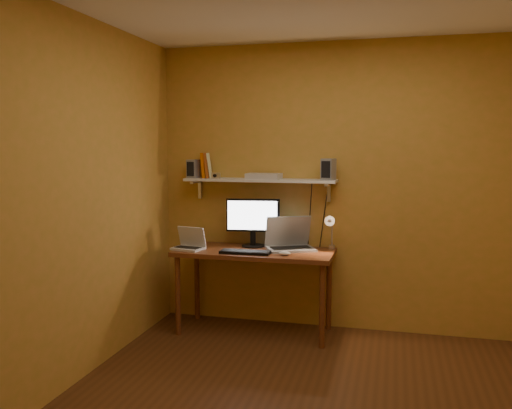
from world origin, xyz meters
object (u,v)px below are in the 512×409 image
(laptop, at_px, (289,241))
(keyboard, at_px, (245,252))
(netbook, at_px, (190,243))
(speaker_right, at_px, (328,169))
(desk, at_px, (255,259))
(shelf_camera, at_px, (216,176))
(monitor, at_px, (253,220))
(desk_lamp, at_px, (331,228))
(mouse, at_px, (285,253))
(wall_shelf, at_px, (260,181))
(speaker_left, at_px, (193,169))
(router, at_px, (264,176))

(laptop, height_order, keyboard, laptop)
(laptop, relative_size, keyboard, 1.14)
(netbook, bearing_deg, speaker_right, 24.76)
(desk, height_order, shelf_camera, shelf_camera)
(monitor, height_order, desk_lamp, monitor)
(laptop, bearing_deg, desk, 176.31)
(mouse, relative_size, desk_lamp, 0.27)
(wall_shelf, xyz_separation_m, speaker_left, (-0.64, -0.02, 0.10))
(monitor, bearing_deg, keyboard, -95.87)
(laptop, xyz_separation_m, speaker_right, (0.33, 0.06, 0.64))
(laptop, height_order, speaker_left, speaker_left)
(keyboard, bearing_deg, mouse, -1.37)
(speaker_left, relative_size, speaker_right, 0.91)
(desk, height_order, router, router)
(monitor, bearing_deg, netbook, -162.19)
(speaker_right, bearing_deg, shelf_camera, -158.79)
(monitor, xyz_separation_m, desk_lamp, (0.72, -0.03, -0.04))
(keyboard, xyz_separation_m, speaker_right, (0.67, 0.35, 0.71))
(monitor, height_order, mouse, monitor)
(laptop, height_order, desk_lamp, desk_lamp)
(desk, relative_size, laptop, 2.81)
(netbook, distance_m, router, 0.90)
(mouse, distance_m, desk_lamp, 0.50)
(wall_shelf, height_order, shelf_camera, shelf_camera)
(wall_shelf, xyz_separation_m, shelf_camera, (-0.40, -0.06, 0.04))
(wall_shelf, bearing_deg, monitor, -146.34)
(desk, distance_m, shelf_camera, 0.85)
(netbook, xyz_separation_m, speaker_right, (1.20, 0.28, 0.66))
(wall_shelf, height_order, laptop, wall_shelf)
(desk, relative_size, shelf_camera, 15.33)
(wall_shelf, height_order, mouse, wall_shelf)
(desk, distance_m, wall_shelf, 0.72)
(wall_shelf, bearing_deg, laptop, -13.55)
(wall_shelf, height_order, speaker_left, speaker_left)
(laptop, bearing_deg, shelf_camera, 152.77)
(laptop, bearing_deg, netbook, 167.94)
(keyboard, height_order, speaker_left, speaker_left)
(netbook, relative_size, desk_lamp, 0.80)
(mouse, xyz_separation_m, speaker_left, (-0.95, 0.34, 0.69))
(mouse, height_order, desk_lamp, desk_lamp)
(laptop, relative_size, mouse, 5.00)
(laptop, xyz_separation_m, keyboard, (-0.33, -0.29, -0.07))
(wall_shelf, xyz_separation_m, keyboard, (-0.04, -0.36, -0.60))
(wall_shelf, relative_size, keyboard, 3.22)
(desk, distance_m, monitor, 0.37)
(mouse, xyz_separation_m, speaker_right, (0.32, 0.35, 0.70))
(mouse, relative_size, speaker_left, 0.58)
(laptop, relative_size, desk_lamp, 1.33)
(mouse, height_order, shelf_camera, shelf_camera)
(laptop, bearing_deg, keyboard, -165.66)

